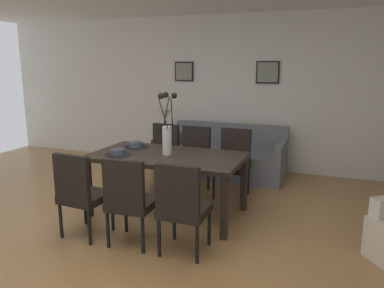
% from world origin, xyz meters
% --- Properties ---
extents(ground_plane, '(9.00, 9.00, 0.00)m').
position_xyz_m(ground_plane, '(0.00, 0.00, 0.00)').
color(ground_plane, '#A87A47').
extents(back_wall_panel, '(9.00, 0.10, 2.60)m').
position_xyz_m(back_wall_panel, '(0.00, 3.25, 1.30)').
color(back_wall_panel, silver).
rests_on(back_wall_panel, ground).
extents(dining_table, '(1.80, 0.98, 0.74)m').
position_xyz_m(dining_table, '(-0.01, 0.86, 0.67)').
color(dining_table, black).
rests_on(dining_table, ground).
extents(dining_chair_near_left, '(0.47, 0.47, 0.92)m').
position_xyz_m(dining_chair_near_left, '(-0.58, -0.06, 0.51)').
color(dining_chair_near_left, black).
rests_on(dining_chair_near_left, ground).
extents(dining_chair_near_right, '(0.47, 0.47, 0.92)m').
position_xyz_m(dining_chair_near_right, '(-0.52, 1.78, 0.51)').
color(dining_chair_near_right, black).
rests_on(dining_chair_near_right, ground).
extents(dining_chair_far_left, '(0.47, 0.47, 0.92)m').
position_xyz_m(dining_chair_far_left, '(-0.01, -0.04, 0.51)').
color(dining_chair_far_left, black).
rests_on(dining_chair_far_left, ground).
extents(dining_chair_far_right, '(0.45, 0.45, 0.92)m').
position_xyz_m(dining_chair_far_right, '(-0.02, 1.75, 0.51)').
color(dining_chair_far_right, black).
rests_on(dining_chair_far_right, ground).
extents(dining_chair_mid_left, '(0.45, 0.45, 0.92)m').
position_xyz_m(dining_chair_mid_left, '(0.55, -0.02, 0.51)').
color(dining_chair_mid_left, black).
rests_on(dining_chair_mid_left, ground).
extents(dining_chair_mid_right, '(0.44, 0.44, 0.92)m').
position_xyz_m(dining_chair_mid_right, '(0.56, 1.79, 0.51)').
color(dining_chair_mid_right, black).
rests_on(dining_chair_mid_right, ground).
extents(centerpiece_vase, '(0.21, 0.23, 0.73)m').
position_xyz_m(centerpiece_vase, '(-0.01, 0.86, 1.02)').
color(centerpiece_vase, silver).
rests_on(centerpiece_vase, dining_table).
extents(placemat_near_left, '(0.32, 0.32, 0.01)m').
position_xyz_m(placemat_near_left, '(-0.55, 0.64, 0.74)').
color(placemat_near_left, black).
rests_on(placemat_near_left, dining_table).
extents(bowl_near_left, '(0.17, 0.17, 0.07)m').
position_xyz_m(bowl_near_left, '(-0.55, 0.64, 0.78)').
color(bowl_near_left, '#475166').
rests_on(bowl_near_left, dining_table).
extents(placemat_near_right, '(0.32, 0.32, 0.01)m').
position_xyz_m(placemat_near_right, '(-0.55, 1.08, 0.74)').
color(placemat_near_right, black).
rests_on(placemat_near_right, dining_table).
extents(bowl_near_right, '(0.17, 0.17, 0.07)m').
position_xyz_m(bowl_near_right, '(-0.55, 1.08, 0.78)').
color(bowl_near_right, '#475166').
rests_on(bowl_near_right, dining_table).
extents(sofa, '(1.92, 0.84, 0.80)m').
position_xyz_m(sofa, '(0.17, 2.70, 0.28)').
color(sofa, slate).
rests_on(sofa, ground).
extents(side_table, '(0.36, 0.36, 0.52)m').
position_xyz_m(side_table, '(-0.90, 2.68, 0.26)').
color(side_table, '#33261E').
rests_on(side_table, ground).
extents(table_lamp, '(0.22, 0.22, 0.51)m').
position_xyz_m(table_lamp, '(-0.90, 2.68, 0.89)').
color(table_lamp, '#4C4C51').
rests_on(table_lamp, side_table).
extents(framed_picture_left, '(0.35, 0.03, 0.34)m').
position_xyz_m(framed_picture_left, '(-0.75, 3.18, 1.65)').
color(framed_picture_left, black).
extents(framed_picture_center, '(0.38, 0.03, 0.36)m').
position_xyz_m(framed_picture_center, '(0.73, 3.18, 1.65)').
color(framed_picture_center, black).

